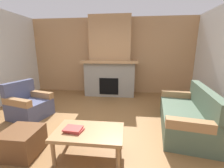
% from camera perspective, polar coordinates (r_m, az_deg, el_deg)
% --- Properties ---
extents(ground, '(9.00, 9.00, 0.00)m').
position_cam_1_polar(ground, '(3.05, -6.97, -18.12)').
color(ground, brown).
extents(wall_back_wood_panel, '(6.00, 0.12, 2.70)m').
position_cam_1_polar(wall_back_wood_panel, '(5.57, -0.25, 10.74)').
color(wall_back_wood_panel, tan).
rests_on(wall_back_wood_panel, ground).
extents(fireplace, '(1.90, 0.82, 2.70)m').
position_cam_1_polar(fireplace, '(5.21, -0.72, 8.53)').
color(fireplace, gray).
rests_on(fireplace, ground).
extents(couch, '(1.13, 1.92, 0.85)m').
position_cam_1_polar(couch, '(3.41, 27.06, -10.62)').
color(couch, '#4C604C').
rests_on(couch, ground).
extents(armchair, '(0.93, 0.93, 0.85)m').
position_cam_1_polar(armchair, '(4.06, -29.61, -7.09)').
color(armchair, '#474C6B').
rests_on(armchair, ground).
extents(coffee_table, '(1.00, 0.60, 0.43)m').
position_cam_1_polar(coffee_table, '(2.29, -8.93, -18.56)').
color(coffee_table, '#997047').
rests_on(coffee_table, ground).
extents(ottoman, '(0.52, 0.52, 0.40)m').
position_cam_1_polar(ottoman, '(2.78, -31.43, -18.61)').
color(ottoman, brown).
rests_on(ottoman, ground).
extents(book_stack_near_edge, '(0.29, 0.22, 0.05)m').
position_cam_1_polar(book_stack_near_edge, '(2.29, -14.68, -16.66)').
color(book_stack_near_edge, '#B23833').
rests_on(book_stack_near_edge, coffee_table).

